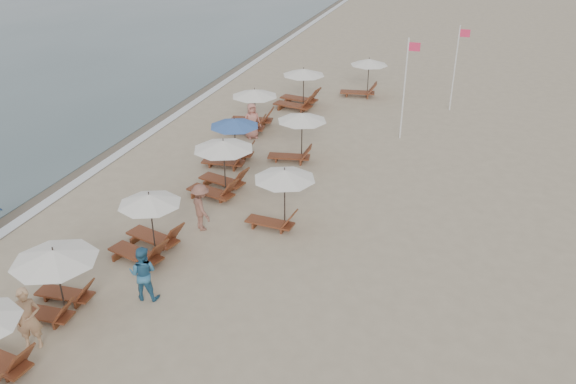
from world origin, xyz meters
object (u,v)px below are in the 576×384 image
(lounger_station_5, at_px, (250,110))
(inland_station_2, at_px, (364,74))
(lounger_station_3, at_px, (219,166))
(inland_station_0, at_px, (279,190))
(flag_pole_near, at_px, (405,85))
(inland_station_1, at_px, (297,131))
(beachgoer_mid_b, at_px, (201,207))
(beachgoer_near, at_px, (28,319))
(lounger_station_1, at_px, (54,276))
(lounger_station_4, at_px, (230,141))
(beachgoer_far_b, at_px, (252,121))
(lounger_station_6, at_px, (299,89))
(lounger_station_2, at_px, (146,226))
(beachgoer_mid_a, at_px, (143,273))

(lounger_station_5, distance_m, inland_station_2, 8.55)
(lounger_station_5, bearing_deg, lounger_station_3, -78.31)
(inland_station_0, relative_size, flag_pole_near, 0.51)
(inland_station_1, bearing_deg, beachgoer_mid_b, -101.63)
(inland_station_2, distance_m, beachgoer_near, 24.72)
(lounger_station_1, bearing_deg, inland_station_0, 55.77)
(inland_station_1, bearing_deg, lounger_station_4, -156.51)
(beachgoer_far_b, bearing_deg, lounger_station_5, 78.07)
(lounger_station_1, height_order, inland_station_2, inland_station_2)
(inland_station_0, bearing_deg, beachgoer_near, -117.49)
(lounger_station_6, bearing_deg, beachgoer_mid_b, -87.17)
(lounger_station_5, height_order, lounger_station_6, lounger_station_6)
(lounger_station_5, height_order, beachgoer_near, lounger_station_5)
(beachgoer_mid_b, bearing_deg, lounger_station_4, -35.39)
(lounger_station_3, bearing_deg, lounger_station_2, -95.67)
(inland_station_1, bearing_deg, lounger_station_3, -116.07)
(lounger_station_1, distance_m, inland_station_2, 23.31)
(inland_station_1, height_order, flag_pole_near, flag_pole_near)
(lounger_station_3, relative_size, beachgoer_mid_a, 1.56)
(beachgoer_near, bearing_deg, lounger_station_5, 62.24)
(lounger_station_1, distance_m, beachgoer_mid_a, 2.45)
(lounger_station_4, height_order, inland_station_1, inland_station_1)
(lounger_station_3, height_order, lounger_station_6, lounger_station_3)
(lounger_station_4, bearing_deg, flag_pole_near, 38.33)
(lounger_station_5, height_order, inland_station_0, inland_station_0)
(inland_station_1, bearing_deg, inland_station_2, 84.80)
(lounger_station_1, relative_size, lounger_station_4, 0.99)
(inland_station_1, height_order, beachgoer_mid_b, inland_station_1)
(lounger_station_1, height_order, inland_station_1, inland_station_1)
(lounger_station_3, bearing_deg, lounger_station_1, -98.97)
(lounger_station_2, xyz_separation_m, lounger_station_4, (-0.25, 7.75, 0.04))
(lounger_station_1, xyz_separation_m, lounger_station_2, (0.85, 3.55, -0.18))
(lounger_station_1, distance_m, lounger_station_6, 19.80)
(lounger_station_5, height_order, beachgoer_mid_a, lounger_station_5)
(beachgoer_mid_b, bearing_deg, lounger_station_3, -37.07)
(lounger_station_4, relative_size, inland_station_2, 0.91)
(lounger_station_4, distance_m, inland_station_0, 6.12)
(beachgoer_mid_a, distance_m, flag_pole_near, 16.39)
(beachgoer_far_b, bearing_deg, lounger_station_1, -129.31)
(lounger_station_5, relative_size, beachgoer_mid_a, 1.62)
(lounger_station_4, distance_m, inland_station_1, 2.97)
(inland_station_2, distance_m, beachgoer_far_b, 9.28)
(lounger_station_2, relative_size, inland_station_1, 0.96)
(lounger_station_4, height_order, lounger_station_5, lounger_station_5)
(lounger_station_2, height_order, lounger_station_6, lounger_station_2)
(lounger_station_2, bearing_deg, inland_station_2, 80.00)
(lounger_station_2, height_order, lounger_station_5, lounger_station_2)
(lounger_station_2, relative_size, beachgoer_mid_a, 1.46)
(lounger_station_2, distance_m, beachgoer_near, 5.06)
(lounger_station_6, xyz_separation_m, beachgoer_far_b, (-0.80, -5.26, -0.17))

